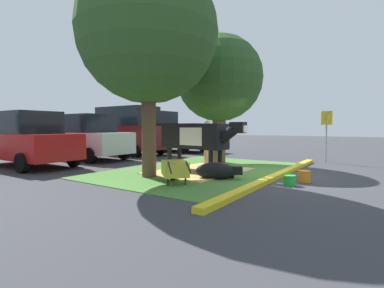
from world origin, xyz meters
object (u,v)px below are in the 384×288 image
(cow_holstein, at_px, (196,137))
(shade_tree_left, at_px, (148,34))
(wheelbarrow, at_px, (175,169))
(pickup_truck_black, at_px, (168,133))
(suv_dark_grey, at_px, (128,131))
(shade_tree_right, at_px, (219,79))
(hatchback_white, at_px, (87,138))
(sedan_blue, at_px, (28,140))
(person_handler, at_px, (207,141))
(bucket_orange, at_px, (304,176))
(parking_sign, at_px, (327,126))
(bucket_green, at_px, (289,180))
(calf_lying, at_px, (217,171))

(cow_holstein, bearing_deg, shade_tree_left, 159.82)
(wheelbarrow, height_order, pickup_truck_black, pickup_truck_black)
(cow_holstein, height_order, suv_dark_grey, suv_dark_grey)
(shade_tree_right, relative_size, hatchback_white, 1.17)
(sedan_blue, bearing_deg, hatchback_white, 5.03)
(shade_tree_right, bearing_deg, person_handler, -177.26)
(shade_tree_left, xyz_separation_m, bucket_orange, (1.77, -3.90, -3.93))
(shade_tree_left, bearing_deg, pickup_truck_black, 35.38)
(sedan_blue, height_order, suv_dark_grey, suv_dark_grey)
(cow_holstein, height_order, person_handler, person_handler)
(pickup_truck_black, bearing_deg, cow_holstein, -134.98)
(hatchback_white, height_order, pickup_truck_black, pickup_truck_black)
(parking_sign, xyz_separation_m, suv_dark_grey, (-2.09, 9.42, -0.22))
(suv_dark_grey, height_order, pickup_truck_black, suv_dark_grey)
(cow_holstein, relative_size, suv_dark_grey, 0.68)
(parking_sign, distance_m, suv_dark_grey, 9.65)
(shade_tree_right, distance_m, sedan_blue, 7.62)
(suv_dark_grey, bearing_deg, wheelbarrow, -125.26)
(suv_dark_grey, bearing_deg, person_handler, -104.13)
(bucket_green, distance_m, suv_dark_grey, 10.16)
(parking_sign, distance_m, bucket_orange, 5.09)
(hatchback_white, bearing_deg, wheelbarrow, -108.15)
(bucket_green, height_order, suv_dark_grey, suv_dark_grey)
(parking_sign, relative_size, sedan_blue, 0.48)
(calf_lying, distance_m, hatchback_white, 7.43)
(shade_tree_right, bearing_deg, calf_lying, -152.16)
(shade_tree_right, distance_m, bucket_orange, 5.53)
(cow_holstein, relative_size, person_handler, 1.85)
(shade_tree_right, bearing_deg, bucket_orange, -121.08)
(shade_tree_left, distance_m, calf_lying, 4.32)
(shade_tree_left, relative_size, hatchback_white, 1.38)
(sedan_blue, distance_m, suv_dark_grey, 5.43)
(person_handler, relative_size, suv_dark_grey, 0.37)
(sedan_blue, relative_size, suv_dark_grey, 0.96)
(parking_sign, bearing_deg, cow_holstein, 149.03)
(wheelbarrow, distance_m, parking_sign, 7.51)
(calf_lying, xyz_separation_m, suv_dark_grey, (3.81, 7.58, 1.03))
(shade_tree_right, relative_size, person_handler, 3.04)
(person_handler, xyz_separation_m, bucket_orange, (-1.34, -3.81, -0.75))
(cow_holstein, relative_size, parking_sign, 1.48)
(shade_tree_left, bearing_deg, shade_tree_right, -0.70)
(bucket_green, bearing_deg, shade_tree_left, 106.78)
(shade_tree_left, bearing_deg, sedan_blue, 98.64)
(bucket_orange, bearing_deg, shade_tree_left, 114.41)
(person_handler, distance_m, parking_sign, 5.06)
(calf_lying, distance_m, person_handler, 2.96)
(bucket_green, relative_size, pickup_truck_black, 0.06)
(bucket_orange, bearing_deg, suv_dark_grey, 73.75)
(shade_tree_right, distance_m, suv_dark_grey, 6.22)
(calf_lying, distance_m, sedan_blue, 7.29)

